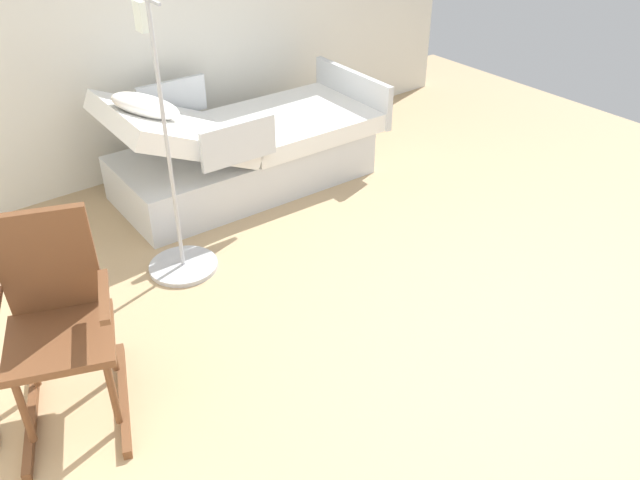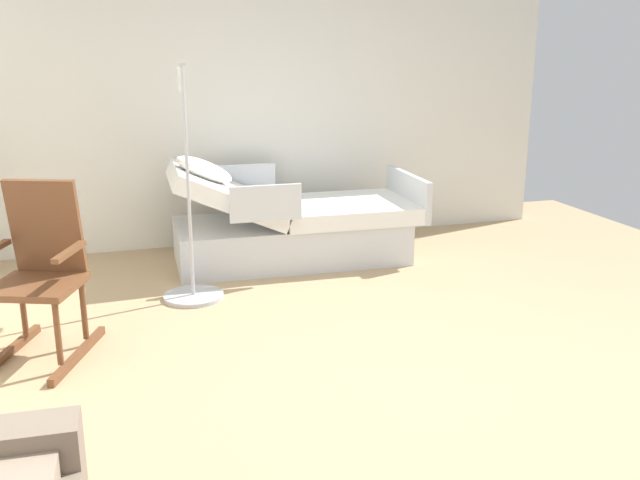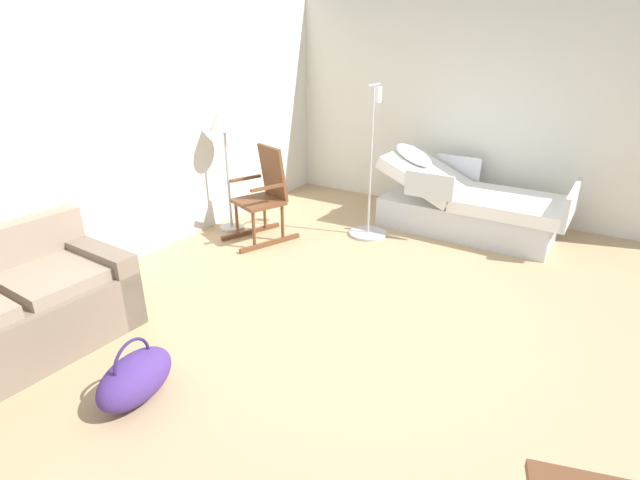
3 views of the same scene
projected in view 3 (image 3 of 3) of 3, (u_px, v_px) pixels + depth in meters
The scene contains 9 objects.
ground_plane at pixel (386, 314), 3.95m from camera, with size 7.30×7.30×0.00m, color tan.
back_wall at pixel (144, 122), 4.73m from camera, with size 6.04×0.10×2.70m, color silver.
side_wall at pixel (493, 107), 5.76m from camera, with size 0.10×5.54×2.70m, color silver.
hospital_bed at pixel (467, 207), 5.56m from camera, with size 1.06×2.12×0.99m.
couch at pixel (6, 316), 3.35m from camera, with size 1.64×0.92×0.85m.
rocking_chair at pixel (264, 196), 5.27m from camera, with size 0.88×0.72×1.05m.
floor_lamp at pixel (224, 125), 5.26m from camera, with size 0.34×0.34×1.48m.
duffel_bag at pixel (135, 378), 2.97m from camera, with size 0.60×0.40×0.43m.
iv_pole at pixel (369, 214), 5.46m from camera, with size 0.44×0.44×1.69m.
Camera 3 is at (-3.19, -1.31, 2.11)m, focal length 26.62 mm.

